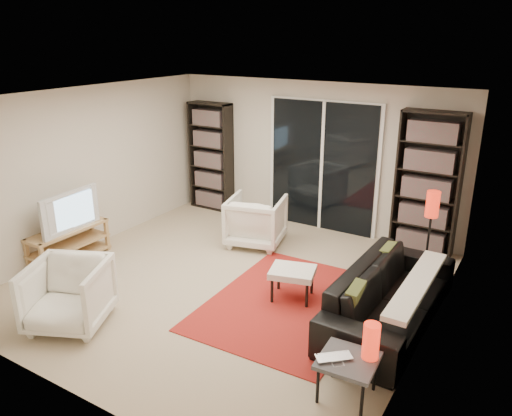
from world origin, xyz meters
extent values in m
plane|color=beige|center=(0.00, 0.00, 0.00)|extent=(5.00, 5.00, 0.00)
cube|color=beige|center=(0.00, 2.50, 1.20)|extent=(5.00, 0.02, 2.40)
cube|color=beige|center=(0.00, -2.50, 1.20)|extent=(5.00, 0.02, 2.40)
cube|color=beige|center=(-2.50, 0.00, 1.20)|extent=(0.02, 5.00, 2.40)
cube|color=beige|center=(2.50, 0.00, 1.20)|extent=(0.02, 5.00, 2.40)
cube|color=white|center=(0.00, 0.00, 2.40)|extent=(5.00, 5.00, 0.02)
cube|color=white|center=(0.20, 2.47, 1.05)|extent=(1.92, 0.06, 2.16)
cube|color=black|center=(0.20, 2.44, 1.05)|extent=(1.80, 0.02, 2.10)
cube|color=white|center=(0.20, 2.42, 1.05)|extent=(0.05, 0.02, 2.10)
cube|color=black|center=(-1.95, 2.34, 0.97)|extent=(0.80, 0.30, 1.95)
cube|color=#9F2A3E|center=(-1.95, 2.32, 0.97)|extent=(0.70, 0.22, 1.85)
cube|color=black|center=(1.90, 2.34, 1.05)|extent=(0.90, 0.30, 2.10)
cube|color=#9F2A3E|center=(1.90, 2.32, 1.05)|extent=(0.80, 0.22, 2.00)
cube|color=tan|center=(-2.31, -0.63, 0.48)|extent=(0.38, 1.19, 0.04)
cube|color=tan|center=(-2.31, -0.63, 0.25)|extent=(0.38, 1.19, 0.03)
cube|color=tan|center=(-2.31, -0.63, 0.06)|extent=(0.38, 1.19, 0.04)
cube|color=tan|center=(-2.47, -1.19, 0.25)|extent=(0.05, 0.05, 0.50)
cube|color=tan|center=(-2.47, -0.07, 0.25)|extent=(0.05, 0.05, 0.50)
cube|color=tan|center=(-2.15, -1.19, 0.25)|extent=(0.05, 0.05, 0.50)
cube|color=tan|center=(-2.15, -0.07, 0.25)|extent=(0.05, 0.05, 0.50)
imported|color=black|center=(-2.29, -0.63, 0.78)|extent=(0.18, 0.99, 0.57)
cube|color=#A8221B|center=(0.93, -0.05, 0.01)|extent=(1.84, 2.45, 0.01)
imported|color=black|center=(2.09, 0.17, 0.33)|extent=(0.95, 2.30, 0.66)
imported|color=white|center=(-0.36, 1.30, 0.38)|extent=(1.00, 1.01, 0.76)
imported|color=white|center=(-0.94, -1.74, 0.38)|extent=(1.08, 1.10, 0.76)
cube|color=white|center=(0.91, 0.08, 0.36)|extent=(0.63, 0.56, 0.08)
cylinder|color=black|center=(0.75, -0.15, 0.16)|extent=(0.04, 0.04, 0.32)
cylinder|color=black|center=(0.66, 0.19, 0.16)|extent=(0.04, 0.04, 0.32)
cylinder|color=black|center=(1.16, -0.03, 0.16)|extent=(0.04, 0.04, 0.32)
cylinder|color=black|center=(1.07, 0.30, 0.16)|extent=(0.04, 0.04, 0.32)
cube|color=#47484C|center=(2.14, -1.23, 0.38)|extent=(0.53, 0.53, 0.04)
cylinder|color=black|center=(1.95, -1.45, 0.19)|extent=(0.03, 0.03, 0.38)
cylinder|color=black|center=(1.93, -1.05, 0.19)|extent=(0.03, 0.03, 0.38)
cylinder|color=black|center=(2.35, -1.42, 0.19)|extent=(0.03, 0.03, 0.38)
cylinder|color=black|center=(2.33, -1.02, 0.19)|extent=(0.03, 0.03, 0.38)
imported|color=silver|center=(2.06, -1.34, 0.41)|extent=(0.38, 0.37, 0.03)
cylinder|color=red|center=(2.29, -1.11, 0.57)|extent=(0.15, 0.15, 0.34)
cylinder|color=black|center=(2.18, 1.42, 0.01)|extent=(0.19, 0.19, 0.03)
cylinder|color=black|center=(2.18, 1.42, 0.47)|extent=(0.03, 0.03, 0.93)
cylinder|color=red|center=(2.18, 1.42, 1.07)|extent=(0.17, 0.17, 0.33)
camera|label=1|loc=(3.37, -4.82, 3.12)|focal=35.00mm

